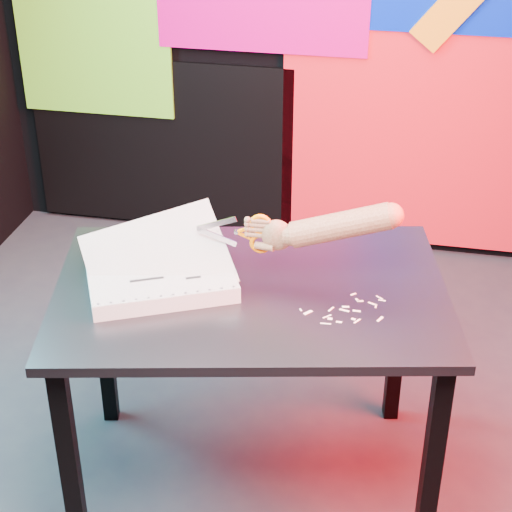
# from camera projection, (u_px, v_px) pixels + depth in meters

# --- Properties ---
(room) EXTENTS (3.01, 3.01, 2.71)m
(room) POSITION_uv_depth(u_px,v_px,m) (248.00, 64.00, 2.36)
(room) COLOR #27272E
(room) RESTS_ON ground
(backdrop) EXTENTS (2.88, 0.05, 2.08)m
(backdrop) POSITION_uv_depth(u_px,v_px,m) (331.00, 54.00, 3.78)
(backdrop) COLOR red
(backdrop) RESTS_ON ground
(work_table) EXTENTS (1.27, 0.98, 0.75)m
(work_table) POSITION_uv_depth(u_px,v_px,m) (251.00, 316.00, 2.53)
(work_table) COLOR black
(work_table) RESTS_ON ground
(printout_stack) EXTENTS (0.51, 0.45, 0.22)m
(printout_stack) POSITION_uv_depth(u_px,v_px,m) (160.00, 277.00, 2.48)
(printout_stack) COLOR silver
(printout_stack) RESTS_ON work_table
(scissors) EXTENTS (0.22, 0.02, 0.13)m
(scissors) POSITION_uv_depth(u_px,v_px,m) (255.00, 233.00, 2.45)
(scissors) COLOR silver
(scissors) RESTS_ON printout_stack
(hand_forearm) EXTENTS (0.43, 0.09, 0.18)m
(hand_forearm) POSITION_uv_depth(u_px,v_px,m) (330.00, 227.00, 2.39)
(hand_forearm) COLOR #A37553
(hand_forearm) RESTS_ON work_table
(paper_clippings) EXTENTS (0.23, 0.18, 0.00)m
(paper_clippings) POSITION_uv_depth(u_px,v_px,m) (348.00, 311.00, 2.37)
(paper_clippings) COLOR white
(paper_clippings) RESTS_ON work_table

